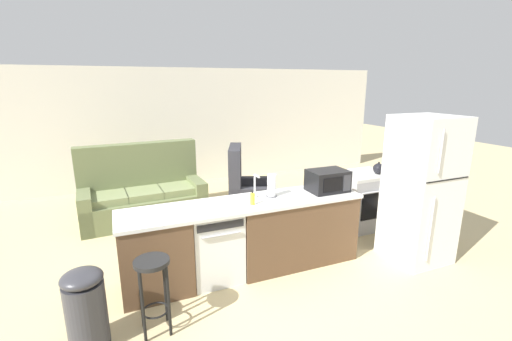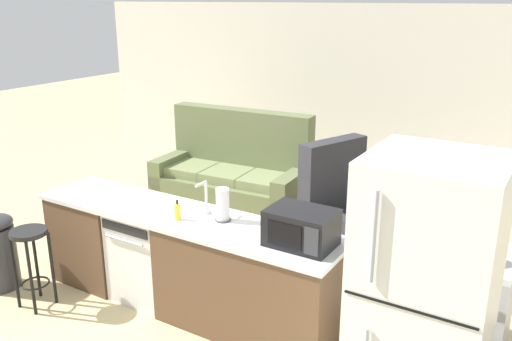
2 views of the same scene
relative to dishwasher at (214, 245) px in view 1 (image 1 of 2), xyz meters
name	(u,v)px [view 1 (image 1 of 2)]	position (x,y,z in m)	size (l,w,h in m)	color
ground_plane	(235,272)	(0.25, 0.00, -0.42)	(24.00, 24.00, 0.00)	tan
wall_back	(186,127)	(0.55, 4.20, 0.88)	(10.00, 0.06, 2.60)	silver
kitchen_counter	(253,238)	(0.49, 0.00, 0.00)	(2.94, 0.66, 0.90)	brown
dishwasher	(214,245)	(0.00, 0.00, 0.00)	(0.58, 0.61, 0.84)	silver
stove_range	(362,200)	(2.60, 0.55, 0.03)	(0.76, 0.68, 0.90)	#B7B7BC
refrigerator	(421,190)	(2.60, -0.55, 0.53)	(0.72, 0.73, 1.89)	white
microwave	(328,181)	(1.54, 0.00, 0.62)	(0.50, 0.37, 0.28)	black
sink_faucet	(255,187)	(0.57, 0.11, 0.61)	(0.07, 0.18, 0.30)	silver
paper_towel_roll	(272,186)	(0.78, 0.08, 0.62)	(0.14, 0.14, 0.28)	#4C4C51
soap_bottle	(252,199)	(0.44, -0.11, 0.55)	(0.06, 0.06, 0.18)	yellow
kettle	(378,169)	(2.77, 0.42, 0.56)	(0.21, 0.17, 0.19)	black
bar_stool	(153,280)	(-0.77, -0.69, 0.11)	(0.32, 0.32, 0.74)	black
trash_bin	(86,308)	(-1.34, -0.65, -0.04)	(0.35, 0.35, 0.74)	#333338
couch	(143,195)	(-0.62, 2.33, -0.03)	(2.06, 1.03, 1.27)	#667047
armchair	(247,193)	(1.13, 1.88, -0.07)	(1.05, 1.08, 1.20)	#2D2D33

